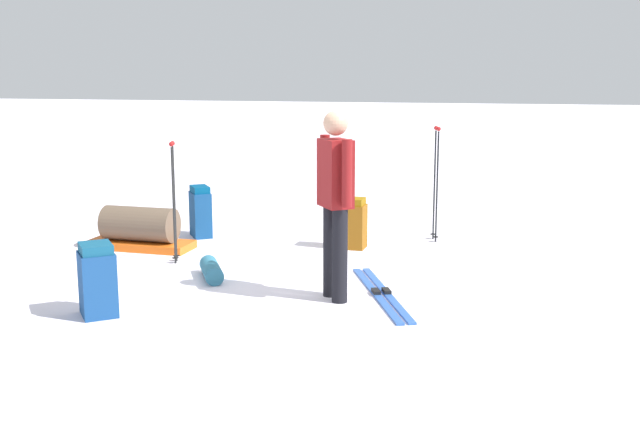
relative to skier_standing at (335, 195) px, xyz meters
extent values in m
plane|color=white|center=(-0.55, -0.27, -0.95)|extent=(80.00, 80.00, 0.00)
cylinder|color=black|center=(0.08, 0.06, -0.53)|extent=(0.14, 0.14, 0.85)
cylinder|color=black|center=(-0.08, -0.06, -0.53)|extent=(0.14, 0.14, 0.85)
cube|color=maroon|center=(0.00, 0.00, 0.20)|extent=(0.40, 0.38, 0.60)
cylinder|color=maroon|center=(0.19, 0.14, 0.23)|extent=(0.09, 0.09, 0.58)
cylinder|color=maroon|center=(-0.19, -0.14, 0.23)|extent=(0.09, 0.09, 0.58)
sphere|color=tan|center=(0.00, 0.00, 0.64)|extent=(0.22, 0.22, 0.22)
cube|color=#2E5CAF|center=(-0.24, 0.44, -0.94)|extent=(1.64, 0.73, 0.02)
cube|color=black|center=(-0.24, 0.44, -0.92)|extent=(0.15, 0.11, 0.03)
cube|color=#2E5CAF|center=(-0.20, 0.34, -0.94)|extent=(1.64, 0.73, 0.02)
cube|color=black|center=(-0.20, 0.34, -0.92)|extent=(0.15, 0.11, 0.03)
cube|color=navy|center=(0.91, -1.85, -0.68)|extent=(0.43, 0.42, 0.54)
cube|color=navy|center=(0.91, -1.85, -0.37)|extent=(0.39, 0.38, 0.08)
cube|color=brown|center=(-1.98, -0.24, -0.70)|extent=(0.28, 0.34, 0.51)
cube|color=#875E0C|center=(-1.98, -0.24, -0.40)|extent=(0.25, 0.31, 0.08)
cube|color=navy|center=(-2.15, -2.17, -0.68)|extent=(0.41, 0.37, 0.56)
cube|color=navy|center=(-2.15, -2.17, -0.36)|extent=(0.37, 0.34, 0.08)
cylinder|color=black|center=(-0.94, -1.97, -0.33)|extent=(0.02, 0.02, 1.25)
sphere|color=#A51919|center=(-0.94, -1.97, 0.33)|extent=(0.05, 0.05, 0.05)
cylinder|color=black|center=(-0.94, -1.97, -0.89)|extent=(0.07, 0.07, 0.01)
cylinder|color=black|center=(-0.85, -1.94, -0.33)|extent=(0.02, 0.02, 1.25)
sphere|color=#A51919|center=(-0.85, -1.94, 0.33)|extent=(0.05, 0.05, 0.05)
cylinder|color=black|center=(-0.85, -1.94, -0.89)|extent=(0.07, 0.07, 0.01)
cylinder|color=black|center=(-2.68, 0.65, -0.29)|extent=(0.02, 0.02, 1.33)
sphere|color=#A51919|center=(-2.68, 0.65, 0.41)|extent=(0.05, 0.05, 0.05)
cylinder|color=black|center=(-2.68, 0.65, -0.89)|extent=(0.07, 0.07, 0.01)
cylinder|color=black|center=(-2.53, 0.69, -0.29)|extent=(0.02, 0.02, 1.33)
sphere|color=#A51919|center=(-2.53, 0.69, 0.41)|extent=(0.05, 0.05, 0.05)
cylinder|color=black|center=(-2.53, 0.69, -0.89)|extent=(0.07, 0.07, 0.01)
cube|color=orange|center=(-1.39, -2.62, -0.91)|extent=(0.50, 1.24, 0.09)
cylinder|color=brown|center=(-1.39, -2.62, -0.66)|extent=(0.43, 0.87, 0.40)
cylinder|color=teal|center=(-0.36, -1.33, -0.86)|extent=(0.57, 0.42, 0.18)
camera|label=1|loc=(6.46, 1.39, 1.10)|focal=42.46mm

